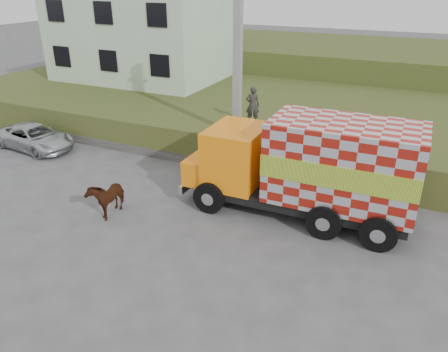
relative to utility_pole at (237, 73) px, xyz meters
The scene contains 10 objects.
ground 6.23m from the utility_pole, 77.74° to the right, with size 120.00×120.00×0.00m, color #474749.
embankment 6.42m from the utility_pole, 79.51° to the left, with size 40.00×12.00×1.50m, color #34521B.
embankment_far 17.62m from the utility_pole, 86.71° to the left, with size 40.00×12.00×3.00m, color #34521B.
retaining_strip 4.02m from the utility_pole, 158.20° to the right, with size 16.00×0.50×0.40m, color #595651.
building 13.07m from the utility_pole, 139.97° to the left, with size 10.00×8.00×6.00m, color #B4CEB0.
utility_pole is the anchor object (origin of this frame).
cargo_truck 5.29m from the utility_pole, 35.78° to the right, with size 7.85×2.79×3.49m.
cow 7.00m from the utility_pole, 113.64° to the right, with size 0.71×1.56×1.32m, color #33160C.
suv 10.43m from the utility_pole, 167.92° to the right, with size 1.92×4.17×1.16m, color #B2B7BC.
pedestrian 2.40m from the utility_pole, 88.58° to the left, with size 0.62×0.40×1.69m, color #312F2C.
Camera 1 is at (5.88, -11.42, 7.64)m, focal length 35.00 mm.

